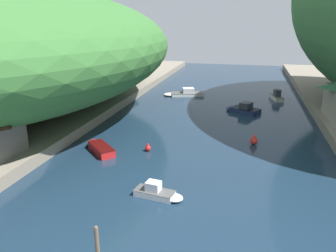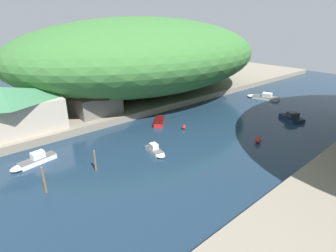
# 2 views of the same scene
# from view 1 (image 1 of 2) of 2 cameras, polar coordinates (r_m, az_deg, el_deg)

# --- Properties ---
(water_surface) EXTENTS (130.00, 130.00, 0.00)m
(water_surface) POSITION_cam_1_polar(r_m,az_deg,el_deg) (29.51, 4.61, -5.48)
(water_surface) COLOR #192D42
(water_surface) RESTS_ON ground
(hillside_left) EXTENTS (38.21, 53.49, 14.62)m
(hillside_left) POSITION_cam_1_polar(r_m,az_deg,el_deg) (44.95, -26.49, 11.94)
(hillside_left) COLOR #387033
(hillside_left) RESTS_ON left_bank
(boat_open_rowboat) EXTENTS (2.14, 4.61, 1.63)m
(boat_open_rowboat) POSITION_cam_1_polar(r_m,az_deg,el_deg) (53.31, 18.26, 4.97)
(boat_open_rowboat) COLOR silver
(boat_open_rowboat) RESTS_ON water_surface
(boat_cabin_cruiser) EXTENTS (5.00, 4.03, 1.38)m
(boat_cabin_cruiser) POSITION_cam_1_polar(r_m,az_deg,el_deg) (44.66, 12.78, 2.92)
(boat_cabin_cruiser) COLOR navy
(boat_cabin_cruiser) RESTS_ON water_surface
(boat_yellow_tender) EXTENTS (6.79, 4.03, 1.21)m
(boat_yellow_tender) POSITION_cam_1_polar(r_m,az_deg,el_deg) (53.24, 2.75, 5.71)
(boat_yellow_tender) COLOR silver
(boat_yellow_tender) RESTS_ON water_surface
(boat_red_skiff) EXTENTS (3.63, 1.63, 1.11)m
(boat_red_skiff) POSITION_cam_1_polar(r_m,az_deg,el_deg) (23.11, -1.60, -11.58)
(boat_red_skiff) COLOR white
(boat_red_skiff) RESTS_ON water_surface
(boat_far_upstream) EXTENTS (4.06, 3.99, 0.72)m
(boat_far_upstream) POSITION_cam_1_polar(r_m,az_deg,el_deg) (31.36, -11.88, -3.66)
(boat_far_upstream) COLOR red
(boat_far_upstream) RESTS_ON water_surface
(mooring_post_middle) EXTENTS (0.22, 0.22, 2.40)m
(mooring_post_middle) POSITION_cam_1_polar(r_m,az_deg,el_deg) (17.36, -12.20, -19.88)
(mooring_post_middle) COLOR brown
(mooring_post_middle) RESTS_ON water_surface
(channel_buoy_near) EXTENTS (0.56, 0.56, 0.84)m
(channel_buoy_near) POSITION_cam_1_polar(r_m,az_deg,el_deg) (30.74, -3.52, -3.81)
(channel_buoy_near) COLOR red
(channel_buoy_near) RESTS_ON water_surface
(channel_buoy_far) EXTENTS (0.74, 0.74, 1.12)m
(channel_buoy_far) POSITION_cam_1_polar(r_m,az_deg,el_deg) (33.35, 14.75, -2.40)
(channel_buoy_far) COLOR red
(channel_buoy_far) RESTS_ON water_surface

